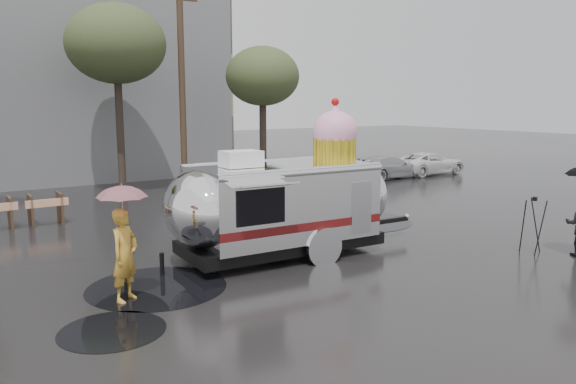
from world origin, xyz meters
TOP-DOWN VIEW (x-y plane):
  - ground at (0.00, 0.00)m, footprint 120.00×120.00m
  - puddles at (1.34, 3.40)m, footprint 12.21×7.27m
  - utility_pole at (2.50, 14.00)m, footprint 1.60×0.28m
  - tree_mid at (0.00, 15.00)m, footprint 4.20×4.20m
  - tree_right at (6.00, 13.00)m, footprint 3.36×3.36m
  - parked_cars at (11.78, 12.00)m, footprint 13.20×1.90m
  - airstream_trailer at (0.45, 2.54)m, footprint 7.69×2.98m
  - person_left at (-4.06, 1.43)m, footprint 0.81×0.76m
  - umbrella_pink at (-4.06, 1.43)m, footprint 1.22×1.22m
  - tripod at (6.03, -0.87)m, footprint 0.62×0.59m

SIDE VIEW (x-z plane):
  - ground at x=0.00m, z-range 0.00..0.00m
  - puddles at x=1.34m, z-range 0.00..0.01m
  - parked_cars at x=11.78m, z-range -0.03..1.47m
  - tripod at x=6.03m, z-range 0.14..1.66m
  - person_left at x=-4.06m, z-range 0.00..1.88m
  - airstream_trailer at x=0.45m, z-range -0.62..3.52m
  - umbrella_pink at x=-4.06m, z-range 0.77..3.16m
  - utility_pole at x=2.50m, z-range 0.12..9.12m
  - tree_right at x=6.00m, z-range 1.85..8.27m
  - tree_mid at x=0.00m, z-range 2.33..10.35m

